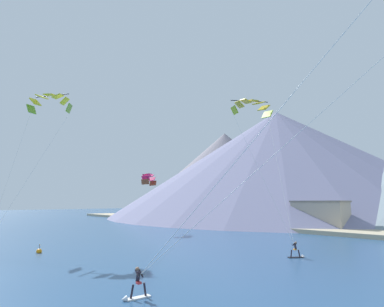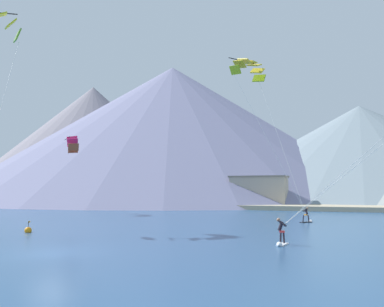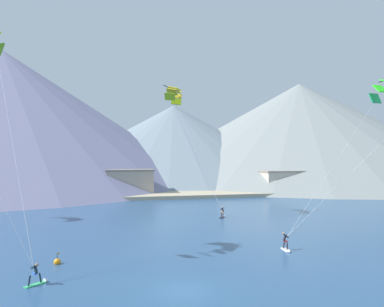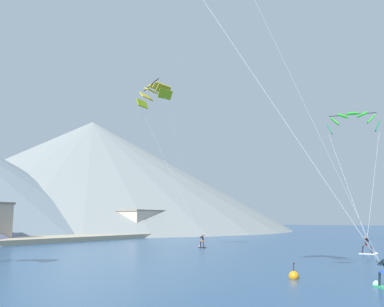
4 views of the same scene
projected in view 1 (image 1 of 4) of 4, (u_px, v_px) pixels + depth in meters
The scene contains 12 objects.
kitesurfer_near_lead at pixel (298, 253), 28.97m from camera, with size 1.31×1.66×1.62m.
kitesurfer_mid_center at pixel (135, 289), 16.73m from camera, with size 0.61×1.77×1.73m.
parafoil_kite_near_lead at pixel (252, 107), 37.81m from camera, with size 8.03×5.58×16.97m.
parafoil_kite_near_trail at pixel (50, 102), 41.20m from camera, with size 9.06×9.21×18.88m.
parafoil_kite_distant_high_outer at pixel (149, 178), 56.19m from camera, with size 4.22×4.67×2.13m.
race_marker_buoy at pixel (39, 251), 31.59m from camera, with size 0.56×0.56×1.02m.
shoreline_strip at pixel (317, 230), 53.97m from camera, with size 180.00×10.00×0.70m, color tan.
shore_building_promenade_mid at pixel (216, 215), 76.35m from camera, with size 8.56×6.12×4.07m.
shore_building_quay_east at pixel (320, 215), 56.48m from camera, with size 9.85×4.89×5.55m.
shore_building_quay_west at pixel (258, 210), 69.00m from camera, with size 7.52×5.18×6.72m.
mountain_peak_central_summit at pixel (225, 172), 141.76m from camera, with size 85.79×85.79×38.05m.
mountain_peak_east_shoulder at pixel (278, 163), 113.80m from camera, with size 124.16×124.16×39.97m.
Camera 1 is at (26.43, -1.77, 5.35)m, focal length 28.00 mm.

